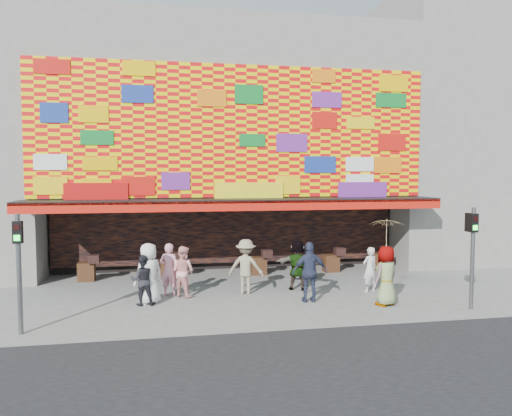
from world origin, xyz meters
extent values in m
plane|color=slate|center=(0.00, 0.00, 0.00)|extent=(90.00, 90.00, 0.00)
cube|color=black|center=(0.00, -6.50, 0.01)|extent=(30.00, 8.00, 0.02)
cube|color=gray|center=(0.00, 8.00, 6.50)|extent=(15.00, 8.00, 7.00)
cube|color=black|center=(0.00, 9.00, 1.50)|extent=(15.00, 6.00, 3.00)
cube|color=gray|center=(-7.30, 5.00, 1.50)|extent=(0.40, 2.00, 3.00)
cube|color=gray|center=(7.30, 5.00, 1.50)|extent=(0.40, 2.00, 3.00)
cube|color=black|center=(0.00, 3.40, 3.00)|extent=(15.20, 1.60, 0.12)
cube|color=red|center=(0.00, 2.62, 2.85)|extent=(15.20, 0.04, 0.35)
cube|color=#FFDA00|center=(0.00, 3.96, 5.55)|extent=(14.80, 0.08, 4.90)
cube|color=black|center=(0.00, 5.85, 1.55)|extent=(14.00, 0.25, 2.50)
cube|color=gray|center=(13.00, 8.00, 6.00)|extent=(11.00, 8.00, 12.00)
cylinder|color=#59595B|center=(-6.20, -1.50, 1.50)|extent=(0.12, 0.12, 3.00)
cube|color=black|center=(-6.20, -1.50, 2.55)|extent=(0.22, 0.18, 0.55)
cube|color=black|center=(-6.20, -1.59, 2.68)|extent=(0.14, 0.02, 0.14)
cube|color=#19E533|center=(-6.20, -1.59, 2.42)|extent=(0.14, 0.02, 0.14)
cylinder|color=#59595B|center=(6.20, -1.50, 1.50)|extent=(0.12, 0.12, 3.00)
cube|color=black|center=(6.20, -1.50, 2.55)|extent=(0.22, 0.18, 0.55)
cube|color=black|center=(6.20, -1.59, 2.68)|extent=(0.14, 0.02, 0.14)
cube|color=#19E533|center=(6.20, -1.59, 2.42)|extent=(0.14, 0.02, 0.14)
imported|color=white|center=(-3.14, 0.86, 0.94)|extent=(1.09, 0.97, 1.87)
imported|color=pink|center=(-2.51, 1.75, 0.87)|extent=(0.74, 0.62, 1.73)
imported|color=black|center=(-3.31, 0.74, 0.77)|extent=(0.77, 0.61, 1.54)
imported|color=gray|center=(-0.01, 1.59, 0.91)|extent=(1.33, 1.02, 1.81)
imported|color=#2B324C|center=(1.76, 0.16, 0.94)|extent=(1.12, 0.52, 1.87)
imported|color=gray|center=(1.83, 1.81, 0.87)|extent=(1.67, 1.15, 1.73)
imported|color=gray|center=(3.91, -0.66, 0.90)|extent=(1.05, 0.91, 1.81)
imported|color=silver|center=(4.14, 1.07, 0.76)|extent=(0.63, 0.50, 1.52)
imported|color=#F7A5A0|center=(-2.08, 1.60, 0.82)|extent=(1.01, 0.99, 1.64)
imported|color=#D3C585|center=(3.91, -0.66, 2.17)|extent=(1.03, 1.05, 0.94)
cylinder|color=#4C3326|center=(3.91, -0.66, 1.25)|extent=(0.02, 0.02, 1.00)
camera|label=1|loc=(-2.71, -14.52, 3.99)|focal=35.00mm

